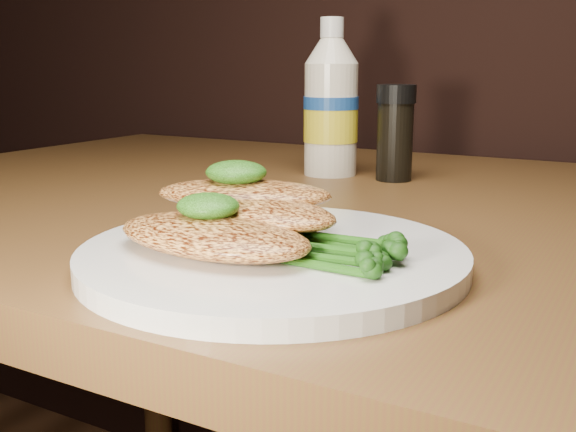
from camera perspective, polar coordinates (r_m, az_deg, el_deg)
The scene contains 9 objects.
plate at distance 0.49m, azimuth -1.27°, elevation -3.40°, with size 0.28×0.28×0.01m, color white.
chicken_front at distance 0.47m, azimuth -6.38°, elevation -1.67°, with size 0.15×0.08×0.02m, color #ED9F4B.
chicken_mid at distance 0.51m, azimuth -2.75°, elevation 0.48°, with size 0.14×0.07×0.02m, color #ED9F4B.
chicken_back at distance 0.54m, azimuth -3.73°, elevation 1.87°, with size 0.14×0.07×0.02m, color #ED9F4B.
pesto_front at distance 0.48m, azimuth -6.74°, elevation 0.84°, with size 0.05×0.04×0.02m, color black.
pesto_back at distance 0.53m, azimuth -4.38°, elevation 3.68°, with size 0.05×0.04×0.02m, color black.
broccolini_bundle at distance 0.46m, azimuth 2.44°, elevation -2.09°, with size 0.13×0.10×0.02m, color #205612, non-canonical shape.
mayo_bottle at distance 0.88m, azimuth 3.64°, elevation 9.90°, with size 0.07×0.07×0.20m, color beige, non-canonical shape.
pepper_grinder at distance 0.85m, azimuth 8.99°, elevation 6.90°, with size 0.05×0.05×0.12m, color black, non-canonical shape.
Camera 1 is at (0.33, 0.40, 0.89)m, focal length 42.29 mm.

